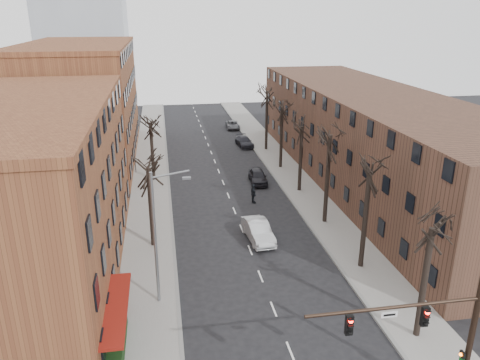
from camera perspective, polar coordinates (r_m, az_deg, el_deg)
name	(u,v)px	position (r m, az deg, el deg)	size (l,w,h in m)	color
sidewalk_left	(151,177)	(54.62, -10.84, 0.36)	(4.00, 90.00, 0.15)	gray
sidewalk_right	(286,170)	(56.45, 5.59, 1.27)	(4.00, 90.00, 0.15)	gray
building_left_near	(23,198)	(35.11, -24.94, -1.95)	(12.00, 26.00, 12.00)	brown
building_left_far	(83,105)	(62.33, -18.62, 8.68)	(12.00, 28.00, 14.00)	brown
building_right	(370,137)	(53.28, 15.55, 5.03)	(12.00, 50.00, 10.00)	#503225
awning_left	(121,346)	(28.98, -14.34, -19.06)	(1.20, 7.00, 0.15)	maroon
hedge	(117,349)	(27.81, -14.82, -19.30)	(0.80, 6.00, 1.00)	black
tree_right_a	(416,336)	(30.65, 20.64, -17.40)	(5.20, 5.20, 10.00)	black
tree_right_b	(360,267)	(36.52, 14.45, -10.26)	(5.20, 5.20, 10.80)	black
tree_right_c	(324,222)	(43.07, 10.24, -5.11)	(5.20, 5.20, 11.60)	black
tree_right_d	(299,191)	(50.05, 7.21, -1.34)	(5.20, 5.20, 10.00)	black
tree_right_e	(280,168)	(57.29, 4.95, 1.49)	(5.20, 5.20, 10.80)	black
tree_right_f	(266,150)	(64.72, 3.19, 3.68)	(5.20, 5.20, 11.60)	black
tree_left_a	(154,246)	(38.97, -10.48, -7.92)	(5.20, 5.20, 9.50)	black
tree_left_b	(154,180)	(53.69, -10.42, -0.04)	(5.20, 5.20, 9.50)	black
signal_mast_arm	(442,332)	(23.77, 23.37, -16.66)	(8.14, 0.30, 7.20)	black
streetlight	(157,233)	(29.56, -10.03, -6.37)	(2.45, 0.22, 9.03)	slate
silver_sedan	(258,231)	(39.02, 2.23, -6.21)	(1.71, 4.92, 1.62)	#B3B7BA
parked_car_near	(258,176)	(51.84, 2.20, 0.45)	(1.80, 4.47, 1.52)	black
parked_car_mid	(244,142)	(66.32, 0.52, 4.71)	(1.87, 4.61, 1.34)	black
parked_car_far	(233,125)	(76.71, -0.90, 6.73)	(2.01, 4.37, 1.21)	#57595E
pedestrian_crossing	(253,194)	(46.25, 1.65, -1.68)	(1.16, 0.48, 1.97)	black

